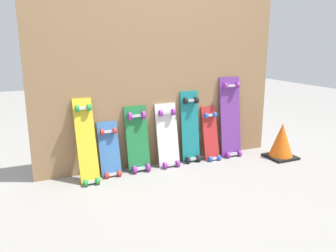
{
  "coord_description": "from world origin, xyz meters",
  "views": [
    {
      "loc": [
        -1.29,
        -2.94,
        1.18
      ],
      "look_at": [
        0.0,
        -0.07,
        0.4
      ],
      "focal_mm": 37.08,
      "sensor_mm": 36.0,
      "label": 1
    }
  ],
  "objects_px": {
    "skateboard_yellow": "(87,145)",
    "traffic_cone": "(282,141)",
    "skateboard_green": "(138,142)",
    "skateboard_red": "(211,137)",
    "skateboard_white": "(168,139)",
    "skateboard_blue": "(110,153)",
    "skateboard_teal": "(190,130)",
    "skateboard_purple": "(231,120)"
  },
  "relations": [
    {
      "from": "skateboard_yellow",
      "to": "traffic_cone",
      "type": "relative_size",
      "value": 2.1
    },
    {
      "from": "skateboard_green",
      "to": "skateboard_red",
      "type": "relative_size",
      "value": 1.09
    },
    {
      "from": "skateboard_yellow",
      "to": "skateboard_red",
      "type": "distance_m",
      "value": 1.26
    },
    {
      "from": "skateboard_white",
      "to": "skateboard_green",
      "type": "bearing_deg",
      "value": 179.96
    },
    {
      "from": "skateboard_yellow",
      "to": "skateboard_blue",
      "type": "bearing_deg",
      "value": 13.29
    },
    {
      "from": "skateboard_teal",
      "to": "skateboard_red",
      "type": "height_order",
      "value": "skateboard_teal"
    },
    {
      "from": "skateboard_white",
      "to": "skateboard_red",
      "type": "xyz_separation_m",
      "value": [
        0.48,
        -0.0,
        -0.04
      ]
    },
    {
      "from": "skateboard_white",
      "to": "skateboard_blue",
      "type": "bearing_deg",
      "value": -179.45
    },
    {
      "from": "skateboard_red",
      "to": "skateboard_blue",
      "type": "bearing_deg",
      "value": -179.89
    },
    {
      "from": "skateboard_white",
      "to": "traffic_cone",
      "type": "distance_m",
      "value": 1.18
    },
    {
      "from": "skateboard_white",
      "to": "skateboard_teal",
      "type": "distance_m",
      "value": 0.26
    },
    {
      "from": "skateboard_blue",
      "to": "skateboard_white",
      "type": "relative_size",
      "value": 0.82
    },
    {
      "from": "skateboard_teal",
      "to": "skateboard_red",
      "type": "bearing_deg",
      "value": -7.3
    },
    {
      "from": "traffic_cone",
      "to": "skateboard_purple",
      "type": "bearing_deg",
      "value": 145.28
    },
    {
      "from": "skateboard_yellow",
      "to": "skateboard_green",
      "type": "bearing_deg",
      "value": 6.58
    },
    {
      "from": "skateboard_blue",
      "to": "skateboard_purple",
      "type": "height_order",
      "value": "skateboard_purple"
    },
    {
      "from": "skateboard_blue",
      "to": "skateboard_white",
      "type": "height_order",
      "value": "skateboard_white"
    },
    {
      "from": "skateboard_blue",
      "to": "skateboard_purple",
      "type": "bearing_deg",
      "value": 0.79
    },
    {
      "from": "skateboard_green",
      "to": "skateboard_white",
      "type": "distance_m",
      "value": 0.3
    },
    {
      "from": "skateboard_green",
      "to": "skateboard_white",
      "type": "height_order",
      "value": "skateboard_white"
    },
    {
      "from": "skateboard_green",
      "to": "traffic_cone",
      "type": "xyz_separation_m",
      "value": [
        1.45,
        -0.29,
        -0.09
      ]
    },
    {
      "from": "skateboard_blue",
      "to": "skateboard_white",
      "type": "distance_m",
      "value": 0.57
    },
    {
      "from": "skateboard_red",
      "to": "traffic_cone",
      "type": "distance_m",
      "value": 0.73
    },
    {
      "from": "skateboard_red",
      "to": "traffic_cone",
      "type": "xyz_separation_m",
      "value": [
        0.67,
        -0.28,
        -0.05
      ]
    },
    {
      "from": "skateboard_yellow",
      "to": "skateboard_purple",
      "type": "bearing_deg",
      "value": 2.57
    },
    {
      "from": "skateboard_blue",
      "to": "skateboard_teal",
      "type": "xyz_separation_m",
      "value": [
        0.83,
        0.03,
        0.12
      ]
    },
    {
      "from": "skateboard_yellow",
      "to": "skateboard_red",
      "type": "xyz_separation_m",
      "value": [
        1.25,
        0.05,
        -0.09
      ]
    },
    {
      "from": "skateboard_purple",
      "to": "traffic_cone",
      "type": "height_order",
      "value": "skateboard_purple"
    },
    {
      "from": "skateboard_white",
      "to": "skateboard_purple",
      "type": "relative_size",
      "value": 0.75
    },
    {
      "from": "skateboard_yellow",
      "to": "skateboard_purple",
      "type": "relative_size",
      "value": 0.87
    },
    {
      "from": "skateboard_red",
      "to": "skateboard_teal",
      "type": "bearing_deg",
      "value": 172.7
    },
    {
      "from": "skateboard_blue",
      "to": "skateboard_red",
      "type": "height_order",
      "value": "skateboard_red"
    },
    {
      "from": "skateboard_blue",
      "to": "skateboard_yellow",
      "type": "bearing_deg",
      "value": -166.71
    },
    {
      "from": "skateboard_red",
      "to": "skateboard_purple",
      "type": "xyz_separation_m",
      "value": [
        0.24,
        0.02,
        0.15
      ]
    },
    {
      "from": "skateboard_white",
      "to": "skateboard_red",
      "type": "relative_size",
      "value": 1.1
    },
    {
      "from": "skateboard_blue",
      "to": "skateboard_green",
      "type": "xyz_separation_m",
      "value": [
        0.27,
        0.01,
        0.07
      ]
    },
    {
      "from": "skateboard_red",
      "to": "skateboard_purple",
      "type": "relative_size",
      "value": 0.68
    },
    {
      "from": "skateboard_teal",
      "to": "skateboard_yellow",
      "type": "bearing_deg",
      "value": -175.62
    },
    {
      "from": "skateboard_red",
      "to": "skateboard_purple",
      "type": "distance_m",
      "value": 0.28
    },
    {
      "from": "skateboard_blue",
      "to": "skateboard_purple",
      "type": "xyz_separation_m",
      "value": [
        1.29,
        0.02,
        0.17
      ]
    },
    {
      "from": "skateboard_yellow",
      "to": "skateboard_white",
      "type": "relative_size",
      "value": 1.16
    },
    {
      "from": "traffic_cone",
      "to": "skateboard_yellow",
      "type": "bearing_deg",
      "value": 173.18
    }
  ]
}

